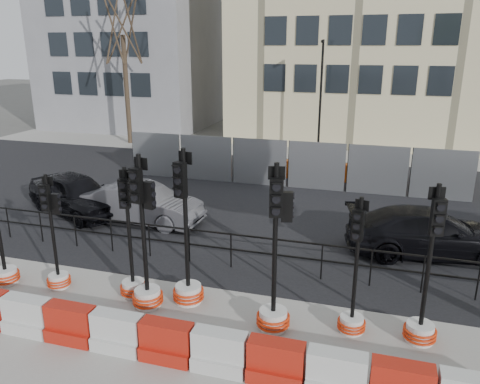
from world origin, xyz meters
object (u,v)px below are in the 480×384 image
(traffic_signal_a, at_px, (3,259))
(traffic_signal_d, at_px, (146,273))
(traffic_signal_h, at_px, (423,312))
(car_a, at_px, (76,194))
(car_c, at_px, (430,232))

(traffic_signal_a, height_order, traffic_signal_d, traffic_signal_d)
(traffic_signal_h, bearing_deg, car_a, 143.49)
(traffic_signal_d, bearing_deg, car_a, 146.69)
(traffic_signal_d, xyz_separation_m, car_c, (6.36, 4.83, -0.18))
(traffic_signal_d, height_order, traffic_signal_h, traffic_signal_d)
(traffic_signal_a, bearing_deg, traffic_signal_d, 3.29)
(traffic_signal_h, height_order, car_a, traffic_signal_h)
(traffic_signal_d, distance_m, traffic_signal_h, 5.88)
(traffic_signal_a, bearing_deg, car_a, 108.41)
(car_c, bearing_deg, traffic_signal_a, 103.48)
(traffic_signal_d, distance_m, car_c, 7.99)
(traffic_signal_d, height_order, car_a, traffic_signal_d)
(traffic_signal_d, height_order, car_c, traffic_signal_d)
(car_c, bearing_deg, car_a, 77.60)
(traffic_signal_d, bearing_deg, car_c, 46.78)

